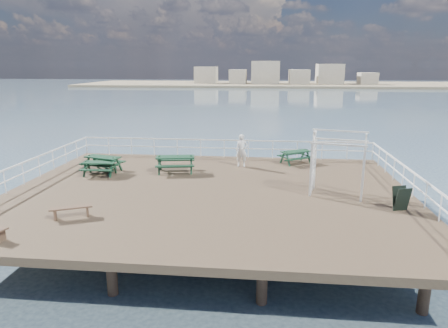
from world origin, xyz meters
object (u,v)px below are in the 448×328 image
at_px(picnic_table_c, 296,154).
at_px(person, 242,151).
at_px(flat_bench_near, 71,209).
at_px(trellis_arbor, 338,167).
at_px(picnic_table_d, 100,165).
at_px(picnic_table_b, 175,161).
at_px(picnic_table_a, 103,161).

bearing_deg(picnic_table_c, person, 166.48).
xyz_separation_m(flat_bench_near, trellis_arbor, (10.25, 3.81, 0.95)).
bearing_deg(picnic_table_d, trellis_arbor, -12.00).
xyz_separation_m(picnic_table_d, trellis_arbor, (11.59, -2.00, 0.76)).
relative_size(picnic_table_b, trellis_arbor, 0.79).
height_order(picnic_table_a, picnic_table_c, picnic_table_a).
bearing_deg(picnic_table_a, picnic_table_b, 20.02).
bearing_deg(person, picnic_table_d, -155.53).
distance_m(picnic_table_b, trellis_arbor, 8.40).
relative_size(picnic_table_a, trellis_arbor, 0.78).
relative_size(picnic_table_c, trellis_arbor, 0.76).
bearing_deg(picnic_table_a, person, 30.78).
xyz_separation_m(picnic_table_c, picnic_table_d, (-10.21, -3.59, -0.02)).
height_order(picnic_table_b, trellis_arbor, trellis_arbor).
xyz_separation_m(picnic_table_a, trellis_arbor, (11.71, -2.73, 0.68)).
relative_size(trellis_arbor, person, 1.59).
height_order(picnic_table_c, trellis_arbor, trellis_arbor).
height_order(picnic_table_b, picnic_table_c, picnic_table_b).
bearing_deg(person, picnic_table_c, 22.45).
bearing_deg(picnic_table_a, trellis_arbor, 3.23).
bearing_deg(person, picnic_table_a, -161.05).
height_order(picnic_table_c, person, person).
bearing_deg(trellis_arbor, picnic_table_d, -175.42).
height_order(trellis_arbor, person, trellis_arbor).
bearing_deg(picnic_table_d, flat_bench_near, -79.22).
bearing_deg(flat_bench_near, picnic_table_a, 78.18).
xyz_separation_m(picnic_table_b, trellis_arbor, (7.83, -2.98, 0.65)).
height_order(picnic_table_c, flat_bench_near, picnic_table_c).
height_order(picnic_table_a, picnic_table_b, picnic_table_b).
bearing_deg(picnic_table_b, picnic_table_a, 173.60).
distance_m(picnic_table_c, trellis_arbor, 5.80).
distance_m(flat_bench_near, person, 10.24).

